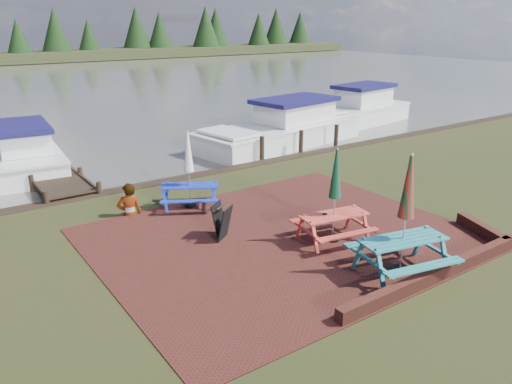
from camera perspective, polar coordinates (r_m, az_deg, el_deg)
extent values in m
plane|color=black|center=(12.03, 5.95, -6.86)|extent=(120.00, 120.00, 0.00)
cube|color=#3D1A13|center=(12.72, 3.02, -5.22)|extent=(9.00, 7.50, 0.02)
cube|color=#4C1E16|center=(11.46, 20.43, -8.60)|extent=(6.00, 0.22, 0.30)
cube|color=#4C1E16|center=(14.04, 24.45, -3.98)|extent=(0.82, 1.77, 0.30)
cube|color=#4D4A42|center=(45.98, -26.13, 10.69)|extent=(120.00, 60.00, 0.02)
cube|color=teal|center=(11.19, 16.46, -5.21)|extent=(2.03, 1.13, 0.04)
cube|color=teal|center=(10.83, 18.70, -8.11)|extent=(1.93, 0.65, 0.04)
cube|color=teal|center=(11.82, 14.15, -5.28)|extent=(1.93, 0.65, 0.04)
cube|color=teal|center=(10.88, 12.82, -7.89)|extent=(0.43, 1.64, 0.79)
cube|color=teal|center=(11.86, 19.44, -6.21)|extent=(0.43, 1.64, 0.79)
cylinder|color=black|center=(11.50, 16.12, -8.55)|extent=(0.38, 0.38, 0.11)
cylinder|color=#B2B2B7|center=(10.98, 16.72, -2.63)|extent=(0.04, 0.04, 2.66)
cone|color=#A51C17|center=(10.77, 17.05, 0.53)|extent=(0.34, 0.34, 1.33)
cube|color=#CF4135|center=(12.42, 8.88, -2.59)|extent=(1.79, 0.95, 0.04)
cube|color=#CF4135|center=(12.04, 10.49, -4.82)|extent=(1.72, 0.52, 0.04)
cube|color=#CF4135|center=(13.02, 7.27, -2.77)|extent=(1.72, 0.52, 0.04)
cube|color=#CF4135|center=(12.19, 5.88, -4.68)|extent=(0.33, 1.47, 0.70)
cube|color=#CF4135|center=(12.95, 11.53, -3.50)|extent=(0.33, 1.47, 0.70)
cylinder|color=black|center=(12.67, 8.73, -5.33)|extent=(0.34, 0.34, 0.09)
cylinder|color=#B2B2B7|center=(12.25, 8.99, -0.50)|extent=(0.03, 0.03, 2.36)
cone|color=#103C22|center=(12.08, 9.13, 2.04)|extent=(0.30, 0.30, 1.18)
cube|color=#172BAF|center=(14.65, -7.58, 0.74)|extent=(1.72, 1.35, 0.04)
cube|color=#172BAF|center=(14.16, -7.62, -1.05)|extent=(1.52, 0.99, 0.04)
cube|color=#172BAF|center=(15.31, -7.47, 0.53)|extent=(1.52, 0.99, 0.04)
cube|color=#172BAF|center=(14.81, -10.25, -0.57)|extent=(0.76, 1.26, 0.67)
cube|color=#172BAF|center=(14.74, -4.80, -0.41)|extent=(0.76, 1.26, 0.67)
cylinder|color=black|center=(14.86, -7.48, -1.54)|extent=(0.32, 0.32, 0.09)
cylinder|color=#B2B2B7|center=(14.51, -7.66, 2.46)|extent=(0.03, 0.03, 2.25)
cone|color=silver|center=(14.37, -7.76, 4.53)|extent=(0.29, 0.29, 1.13)
cube|color=black|center=(12.43, -3.54, -3.65)|extent=(0.57, 0.48, 0.88)
cube|color=black|center=(12.66, -4.24, -3.22)|extent=(0.57, 0.48, 0.88)
cube|color=black|center=(12.39, -3.94, -1.62)|extent=(0.47, 0.34, 0.03)
cube|color=black|center=(20.60, -23.50, 3.11)|extent=(1.60, 9.00, 0.06)
cube|color=black|center=(20.47, -25.56, 2.87)|extent=(0.08, 9.00, 0.08)
cube|color=black|center=(20.73, -21.51, 3.61)|extent=(0.08, 9.00, 0.08)
cylinder|color=black|center=(16.29, -22.73, -1.59)|extent=(0.16, 0.16, 1.00)
cylinder|color=black|center=(16.64, -17.40, -0.52)|extent=(0.16, 0.16, 1.00)
cube|color=silver|center=(21.39, -25.01, 3.45)|extent=(2.88, 6.92, 0.96)
cube|color=silver|center=(21.27, -25.20, 4.74)|extent=(2.94, 7.06, 0.08)
cube|color=silver|center=(20.39, -25.14, 5.54)|extent=(1.90, 2.97, 0.82)
cube|color=#13113F|center=(20.30, -25.33, 6.80)|extent=(2.12, 3.39, 0.17)
cube|color=silver|center=(23.75, -25.88, 6.30)|extent=(2.06, 1.38, 0.10)
cube|color=silver|center=(22.80, 2.75, 6.21)|extent=(8.46, 4.00, 1.08)
cube|color=silver|center=(22.68, 2.77, 7.60)|extent=(8.63, 4.08, 0.09)
cube|color=silver|center=(23.29, 4.48, 9.17)|extent=(3.68, 2.52, 0.92)
cube|color=#13113F|center=(23.20, 4.51, 10.44)|extent=(4.19, 2.81, 0.20)
cube|color=silver|center=(20.58, -3.24, 6.80)|extent=(1.81, 2.59, 0.11)
cube|color=silver|center=(27.93, 11.02, 8.30)|extent=(7.50, 3.62, 1.11)
cube|color=silver|center=(27.84, 11.10, 9.47)|extent=(7.65, 3.69, 0.09)
cube|color=silver|center=(28.46, 12.20, 10.69)|extent=(3.27, 2.27, 0.94)
cube|color=#13113F|center=(28.39, 12.28, 11.75)|extent=(3.73, 2.54, 0.20)
cube|color=silver|center=(25.66, 7.50, 9.18)|extent=(1.61, 2.34, 0.11)
imported|color=gray|center=(14.26, -14.48, 0.91)|extent=(0.78, 0.61, 1.88)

